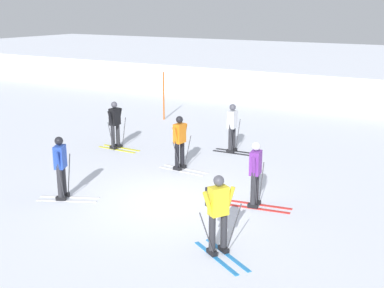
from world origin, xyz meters
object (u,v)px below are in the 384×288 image
object	(u,v)px
skier_white	(232,127)
trail_marker_pole	(164,96)
skier_orange	(180,141)
skier_black	(115,124)
skier_blue	(61,166)
skier_purple	(256,172)
skier_yellow	(218,210)

from	to	relation	value
skier_white	trail_marker_pole	bearing A→B (deg)	147.17
skier_orange	skier_black	world-z (taller)	same
skier_black	skier_blue	bearing A→B (deg)	-67.52
skier_black	skier_purple	bearing A→B (deg)	-21.12
skier_white	trail_marker_pole	xyz separation A→B (m)	(-4.99, 3.22, 0.16)
skier_blue	skier_yellow	size ratio (longest dim) A/B	1.00
skier_yellow	skier_purple	bearing A→B (deg)	97.44
skier_orange	skier_white	distance (m)	2.64
skier_white	skier_black	bearing A→B (deg)	-156.09
skier_blue	skier_white	xyz separation A→B (m)	(1.90, 6.30, -0.00)
skier_purple	skier_white	distance (m)	4.99
skier_blue	trail_marker_pole	size ratio (longest dim) A/B	0.80
trail_marker_pole	skier_purple	bearing A→B (deg)	-43.98
skier_purple	trail_marker_pole	world-z (taller)	trail_marker_pole
skier_black	trail_marker_pole	bearing A→B (deg)	103.55
skier_black	skier_blue	xyz separation A→B (m)	(1.91, -4.61, -0.00)
skier_purple	trail_marker_pole	distance (m)	10.68
skier_black	skier_yellow	size ratio (longest dim) A/B	1.00
skier_blue	trail_marker_pole	distance (m)	10.00
skier_orange	skier_blue	distance (m)	3.95
skier_white	skier_blue	bearing A→B (deg)	-106.76
skier_black	skier_blue	size ratio (longest dim) A/B	1.00
skier_orange	skier_blue	size ratio (longest dim) A/B	1.00
skier_black	skier_purple	size ratio (longest dim) A/B	1.00
skier_white	skier_purple	bearing A→B (deg)	-57.27
skier_orange	trail_marker_pole	xyz separation A→B (m)	(-4.44, 5.80, 0.16)
skier_black	skier_white	world-z (taller)	same
skier_orange	skier_white	world-z (taller)	same
skier_blue	skier_white	world-z (taller)	same
skier_black	skier_purple	distance (m)	6.97
skier_black	skier_yellow	distance (m)	8.63
skier_blue	skier_black	bearing A→B (deg)	112.48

